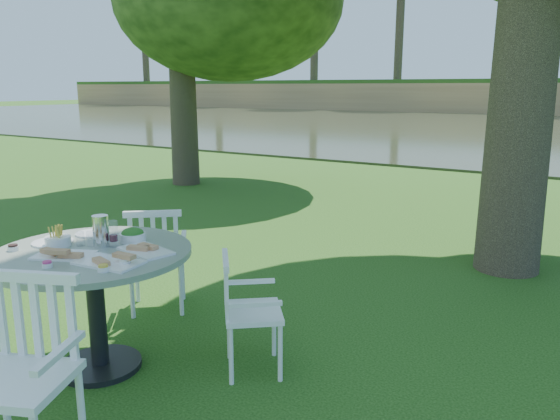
# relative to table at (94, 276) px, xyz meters

# --- Properties ---
(ground) EXTENTS (140.00, 140.00, 0.00)m
(ground) POSITION_rel_table_xyz_m (0.39, 1.55, -0.68)
(ground) COLOR #153C0C
(ground) RESTS_ON ground
(table) EXTENTS (1.32, 1.32, 0.86)m
(table) POSITION_rel_table_xyz_m (0.00, 0.00, 0.00)
(table) COLOR black
(table) RESTS_ON ground
(chair_ne) EXTENTS (0.56, 0.57, 0.82)m
(chair_ne) POSITION_rel_table_xyz_m (0.86, 0.51, -0.20)
(chair_ne) COLOR white
(chair_ne) RESTS_ON ground
(chair_nw) EXTENTS (0.64, 0.64, 0.93)m
(chair_nw) POSITION_rel_table_xyz_m (-0.35, 0.92, -0.13)
(chair_nw) COLOR white
(chair_nw) RESTS_ON ground
(chair_se) EXTENTS (0.65, 0.64, 1.00)m
(chair_se) POSITION_rel_table_xyz_m (0.50, -0.84, -0.09)
(chair_se) COLOR white
(chair_se) RESTS_ON ground
(tableware) EXTENTS (1.06, 0.81, 0.22)m
(tableware) POSITION_rel_table_xyz_m (-0.02, 0.06, 0.22)
(tableware) COLOR white
(tableware) RESTS_ON table
(river) EXTENTS (100.00, 28.00, 0.12)m
(river) POSITION_rel_table_xyz_m (0.39, 24.55, -0.68)
(river) COLOR #2D321E
(river) RESTS_ON ground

